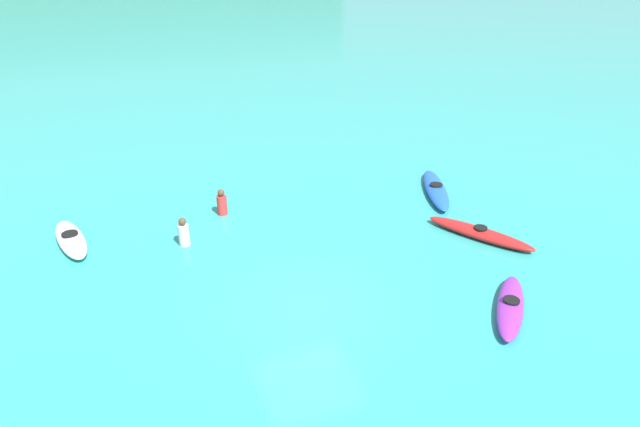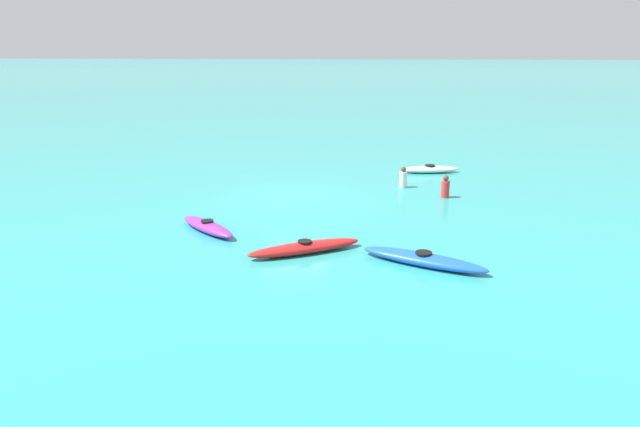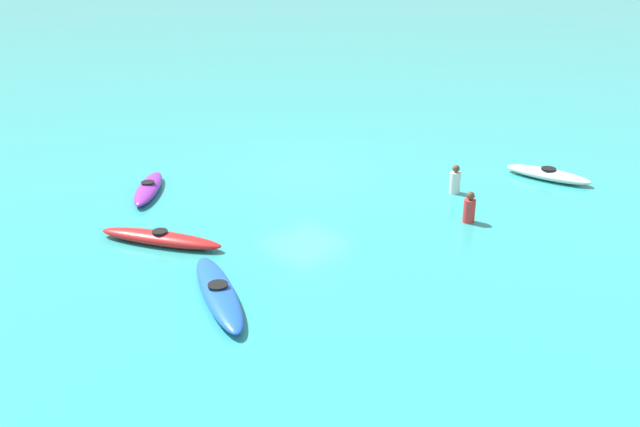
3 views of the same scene
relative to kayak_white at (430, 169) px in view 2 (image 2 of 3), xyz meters
name	(u,v)px [view 2 (image 2 of 3)]	position (x,y,z in m)	size (l,w,h in m)	color
ground_plane	(294,198)	(5.42, -5.48, -0.16)	(600.00, 600.00, 0.00)	teal
kayak_white	(430,169)	(0.00, 0.00, 0.00)	(1.24, 2.79, 0.37)	white
kayak_blue	(423,259)	(12.01, -0.90, 0.00)	(2.01, 3.49, 0.37)	blue
kayak_purple	(208,227)	(9.88, -7.51, 0.00)	(2.30, 2.46, 0.37)	purple
kayak_red	(305,248)	(11.47, -4.18, 0.00)	(2.20, 3.22, 0.37)	red
person_near_shore	(403,178)	(3.12, -1.29, 0.22)	(0.45, 0.45, 0.88)	silver
person_by_kayaks	(445,188)	(4.60, 0.30, 0.22)	(0.33, 0.33, 0.88)	red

